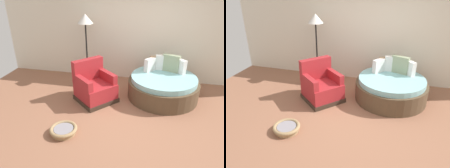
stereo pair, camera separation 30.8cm
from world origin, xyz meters
TOP-DOWN VIEW (x-y plane):
  - ground_plane at (0.00, 0.00)m, footprint 8.00×8.00m
  - back_wall at (0.00, 2.04)m, footprint 8.00×0.12m
  - round_daybed at (0.58, 1.01)m, footprint 1.66×1.66m
  - red_armchair at (-0.99, 0.53)m, footprint 1.13×1.13m
  - pet_basket at (-1.20, -0.82)m, footprint 0.51×0.51m
  - floor_lamp at (-1.48, 1.55)m, footprint 0.40×0.40m

SIDE VIEW (x-z plane):
  - ground_plane at x=0.00m, z-range -0.02..0.00m
  - pet_basket at x=-1.20m, z-range 0.01..0.14m
  - round_daybed at x=0.58m, z-range -0.19..0.77m
  - red_armchair at x=-0.99m, z-range -0.14..0.80m
  - back_wall at x=0.00m, z-range 0.00..2.63m
  - floor_lamp at x=-1.48m, z-range 0.62..2.44m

